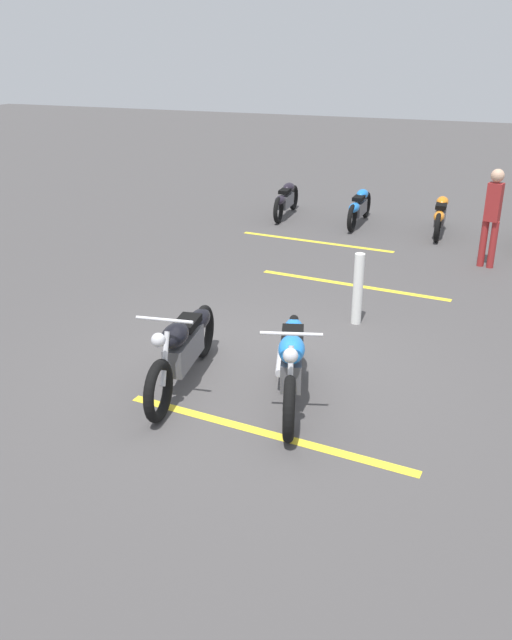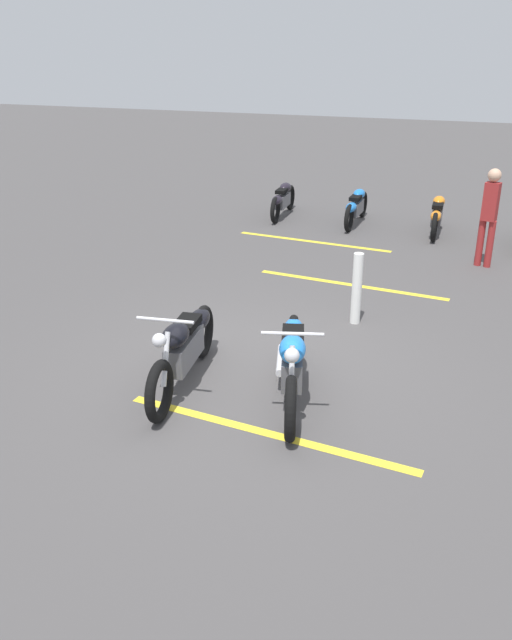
% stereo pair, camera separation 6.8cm
% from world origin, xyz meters
% --- Properties ---
extents(ground_plane, '(60.00, 60.00, 0.00)m').
position_xyz_m(ground_plane, '(0.00, 0.00, 0.00)').
color(ground_plane, '#474444').
extents(motorcycle_bright_foreground, '(2.16, 0.87, 1.04)m').
position_xyz_m(motorcycle_bright_foreground, '(-0.46, -0.61, 0.46)').
color(motorcycle_bright_foreground, black).
rests_on(motorcycle_bright_foreground, ground).
extents(motorcycle_dark_foreground, '(2.22, 0.69, 1.04)m').
position_xyz_m(motorcycle_dark_foreground, '(-0.60, 0.64, 0.46)').
color(motorcycle_dark_foreground, black).
rests_on(motorcycle_dark_foreground, ground).
extents(motorcycle_row_left, '(1.96, 0.30, 0.74)m').
position_xyz_m(motorcycle_row_left, '(7.15, -1.24, 0.40)').
color(motorcycle_row_left, black).
rests_on(motorcycle_row_left, ground).
extents(motorcycle_row_center, '(1.95, 0.25, 0.74)m').
position_xyz_m(motorcycle_row_center, '(7.26, 0.50, 0.40)').
color(motorcycle_row_center, black).
rests_on(motorcycle_row_center, ground).
extents(motorcycle_row_right, '(1.94, 0.32, 0.73)m').
position_xyz_m(motorcycle_row_right, '(7.37, 2.23, 0.40)').
color(motorcycle_row_right, black).
rests_on(motorcycle_row_right, ground).
extents(bystander_secondary, '(0.24, 0.29, 1.72)m').
position_xyz_m(bystander_secondary, '(5.24, -2.30, 0.96)').
color(bystander_secondary, maroon).
rests_on(bystander_secondary, ground).
extents(bollard_post, '(0.14, 0.14, 1.02)m').
position_xyz_m(bollard_post, '(1.88, -0.78, 0.51)').
color(bollard_post, white).
rests_on(bollard_post, ground).
extents(parking_stripe_near, '(0.37, 3.20, 0.01)m').
position_xyz_m(parking_stripe_near, '(-1.27, -0.61, 0.00)').
color(parking_stripe_near, yellow).
rests_on(parking_stripe_near, ground).
extents(parking_stripe_mid, '(0.37, 3.20, 0.01)m').
position_xyz_m(parking_stripe_mid, '(3.40, -0.35, 0.00)').
color(parking_stripe_mid, yellow).
rests_on(parking_stripe_mid, ground).
extents(parking_stripe_far, '(0.37, 3.20, 0.01)m').
position_xyz_m(parking_stripe_far, '(5.63, 0.97, 0.00)').
color(parking_stripe_far, yellow).
rests_on(parking_stripe_far, ground).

